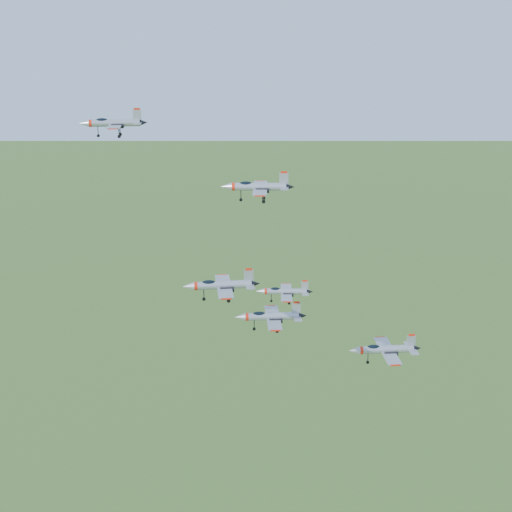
# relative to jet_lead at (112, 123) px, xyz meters

# --- Properties ---
(jet_lead) EXTENTS (13.04, 11.03, 3.52)m
(jet_lead) POSITION_rel_jet_lead_xyz_m (0.00, 0.00, 0.00)
(jet_lead) COLOR #989BA3
(jet_left_high) EXTENTS (13.70, 11.42, 3.66)m
(jet_left_high) POSITION_rel_jet_lead_xyz_m (28.90, -5.02, -10.27)
(jet_left_high) COLOR #989BA3
(jet_right_high) EXTENTS (12.14, 10.30, 3.29)m
(jet_right_high) POSITION_rel_jet_lead_xyz_m (26.95, -29.88, -20.18)
(jet_right_high) COLOR #989BA3
(jet_left_low) EXTENTS (11.52, 9.61, 3.08)m
(jet_left_low) POSITION_rel_jet_lead_xyz_m (33.64, -0.17, -32.82)
(jet_left_low) COLOR #989BA3
(jet_right_low) EXTENTS (11.98, 10.08, 3.22)m
(jet_right_low) POSITION_rel_jet_lead_xyz_m (34.19, -25.15, -27.16)
(jet_right_low) COLOR #989BA3
(jet_trail) EXTENTS (13.24, 11.19, 3.57)m
(jet_trail) POSITION_rel_jet_lead_xyz_m (53.55, -14.61, -37.00)
(jet_trail) COLOR #989BA3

